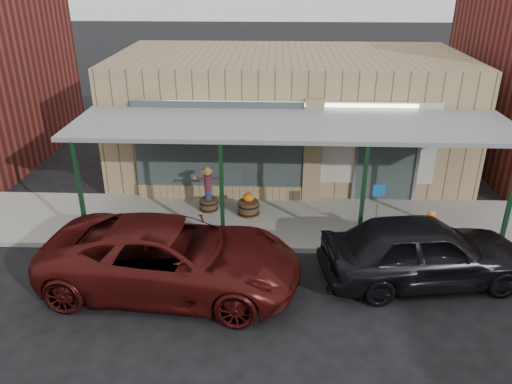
{
  "coord_description": "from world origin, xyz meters",
  "views": [
    {
      "loc": [
        -0.44,
        -9.42,
        7.03
      ],
      "look_at": [
        -0.94,
        2.6,
        1.5
      ],
      "focal_mm": 35.0,
      "sensor_mm": 36.0,
      "label": 1
    }
  ],
  "objects_px": {
    "handicap_sign": "(378,204)",
    "car_maroon": "(172,257)",
    "barrel_scarecrow": "(208,196)",
    "barrel_pumpkin": "(249,206)",
    "parked_sedan": "(424,250)"
  },
  "relations": [
    {
      "from": "barrel_pumpkin",
      "to": "parked_sedan",
      "type": "relative_size",
      "value": 0.15
    },
    {
      "from": "barrel_pumpkin",
      "to": "handicap_sign",
      "type": "xyz_separation_m",
      "value": [
        3.54,
        -1.24,
        0.75
      ]
    },
    {
      "from": "handicap_sign",
      "to": "parked_sedan",
      "type": "relative_size",
      "value": 0.31
    },
    {
      "from": "barrel_pumpkin",
      "to": "car_maroon",
      "type": "distance_m",
      "value": 3.93
    },
    {
      "from": "handicap_sign",
      "to": "barrel_pumpkin",
      "type": "bearing_deg",
      "value": 158.48
    },
    {
      "from": "barrel_scarecrow",
      "to": "car_maroon",
      "type": "distance_m",
      "value": 3.84
    },
    {
      "from": "handicap_sign",
      "to": "parked_sedan",
      "type": "bearing_deg",
      "value": -68.02
    },
    {
      "from": "barrel_scarecrow",
      "to": "barrel_pumpkin",
      "type": "distance_m",
      "value": 1.28
    },
    {
      "from": "handicap_sign",
      "to": "car_maroon",
      "type": "xyz_separation_m",
      "value": [
        -5.12,
        -2.33,
        -0.34
      ]
    },
    {
      "from": "barrel_scarecrow",
      "to": "car_maroon",
      "type": "height_order",
      "value": "car_maroon"
    },
    {
      "from": "handicap_sign",
      "to": "car_maroon",
      "type": "height_order",
      "value": "handicap_sign"
    },
    {
      "from": "barrel_scarecrow",
      "to": "barrel_pumpkin",
      "type": "height_order",
      "value": "barrel_scarecrow"
    },
    {
      "from": "barrel_scarecrow",
      "to": "parked_sedan",
      "type": "bearing_deg",
      "value": -31.99
    },
    {
      "from": "barrel_pumpkin",
      "to": "handicap_sign",
      "type": "bearing_deg",
      "value": -19.4
    },
    {
      "from": "handicap_sign",
      "to": "parked_sedan",
      "type": "xyz_separation_m",
      "value": [
        0.8,
        -1.79,
        -0.34
      ]
    }
  ]
}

